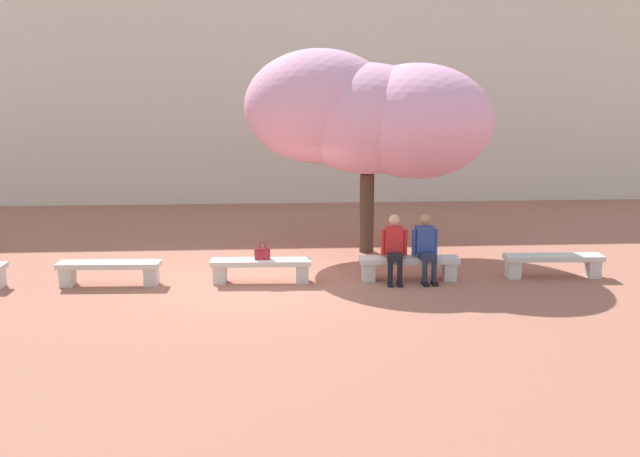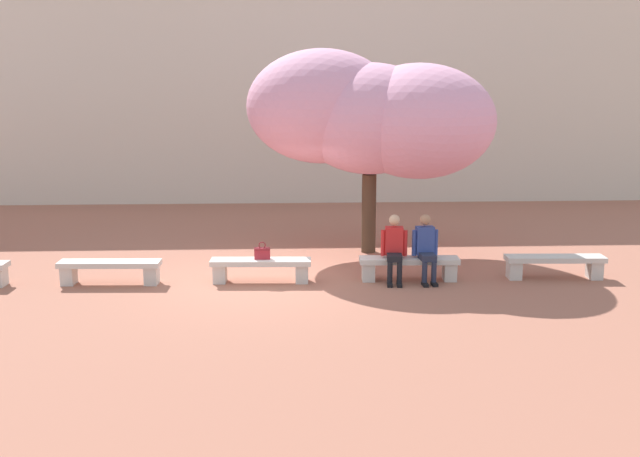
{
  "view_description": "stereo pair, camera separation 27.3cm",
  "coord_description": "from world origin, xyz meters",
  "px_view_note": "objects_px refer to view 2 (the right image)",
  "views": [
    {
      "loc": [
        0.21,
        -13.89,
        3.9
      ],
      "look_at": [
        1.14,
        0.2,
        1.0
      ],
      "focal_mm": 42.0,
      "sensor_mm": 36.0,
      "label": 1
    },
    {
      "loc": [
        0.49,
        -13.91,
        3.9
      ],
      "look_at": [
        1.14,
        0.2,
        1.0
      ],
      "focal_mm": 42.0,
      "sensor_mm": 36.0,
      "label": 2
    }
  ],
  "objects_px": {
    "stone_bench_near_west": "(110,268)",
    "person_seated_left": "(394,246)",
    "person_seated_right": "(426,246)",
    "handbag": "(262,252)",
    "stone_bench_near_east": "(409,265)",
    "cherry_tree_main": "(372,116)",
    "stone_bench_center": "(261,267)",
    "stone_bench_east_end": "(555,263)"
  },
  "relations": [
    {
      "from": "person_seated_right",
      "to": "cherry_tree_main",
      "type": "distance_m",
      "value": 3.47
    },
    {
      "from": "stone_bench_center",
      "to": "handbag",
      "type": "xyz_separation_m",
      "value": [
        0.03,
        0.03,
        0.27
      ]
    },
    {
      "from": "stone_bench_center",
      "to": "cherry_tree_main",
      "type": "bearing_deg",
      "value": 45.15
    },
    {
      "from": "stone_bench_east_end",
      "to": "person_seated_right",
      "type": "distance_m",
      "value": 2.59
    },
    {
      "from": "stone_bench_near_west",
      "to": "stone_bench_east_end",
      "type": "xyz_separation_m",
      "value": [
        8.58,
        0.0,
        0.0
      ]
    },
    {
      "from": "stone_bench_near_east",
      "to": "stone_bench_east_end",
      "type": "distance_m",
      "value": 2.86
    },
    {
      "from": "person_seated_left",
      "to": "person_seated_right",
      "type": "xyz_separation_m",
      "value": [
        0.61,
        -0.0,
        0.0
      ]
    },
    {
      "from": "stone_bench_near_east",
      "to": "stone_bench_east_end",
      "type": "xyz_separation_m",
      "value": [
        2.86,
        0.0,
        0.0
      ]
    },
    {
      "from": "stone_bench_near_east",
      "to": "cherry_tree_main",
      "type": "xyz_separation_m",
      "value": [
        -0.48,
        2.4,
        2.73
      ]
    },
    {
      "from": "stone_bench_near_west",
      "to": "handbag",
      "type": "distance_m",
      "value": 2.9
    },
    {
      "from": "stone_bench_center",
      "to": "stone_bench_near_east",
      "type": "relative_size",
      "value": 1.0
    },
    {
      "from": "stone_bench_near_east",
      "to": "cherry_tree_main",
      "type": "distance_m",
      "value": 3.66
    },
    {
      "from": "handbag",
      "to": "cherry_tree_main",
      "type": "relative_size",
      "value": 0.06
    },
    {
      "from": "stone_bench_near_east",
      "to": "person_seated_right",
      "type": "xyz_separation_m",
      "value": [
        0.3,
        -0.05,
        0.39
      ]
    },
    {
      "from": "person_seated_left",
      "to": "cherry_tree_main",
      "type": "distance_m",
      "value": 3.39
    },
    {
      "from": "stone_bench_east_end",
      "to": "cherry_tree_main",
      "type": "xyz_separation_m",
      "value": [
        -3.34,
        2.4,
        2.73
      ]
    },
    {
      "from": "stone_bench_near_west",
      "to": "stone_bench_near_east",
      "type": "relative_size",
      "value": 1.0
    },
    {
      "from": "person_seated_left",
      "to": "stone_bench_near_east",
      "type": "bearing_deg",
      "value": 9.9
    },
    {
      "from": "stone_bench_near_west",
      "to": "person_seated_left",
      "type": "bearing_deg",
      "value": -0.56
    },
    {
      "from": "stone_bench_east_end",
      "to": "handbag",
      "type": "bearing_deg",
      "value": 179.72
    },
    {
      "from": "stone_bench_center",
      "to": "stone_bench_near_west",
      "type": "bearing_deg",
      "value": 180.0
    },
    {
      "from": "stone_bench_near_west",
      "to": "person_seated_left",
      "type": "xyz_separation_m",
      "value": [
        5.42,
        -0.05,
        0.39
      ]
    },
    {
      "from": "stone_bench_near_west",
      "to": "person_seated_right",
      "type": "bearing_deg",
      "value": -0.51
    },
    {
      "from": "handbag",
      "to": "person_seated_left",
      "type": "bearing_deg",
      "value": -1.84
    },
    {
      "from": "stone_bench_near_west",
      "to": "cherry_tree_main",
      "type": "height_order",
      "value": "cherry_tree_main"
    },
    {
      "from": "stone_bench_near_east",
      "to": "stone_bench_center",
      "type": "bearing_deg",
      "value": 180.0
    },
    {
      "from": "stone_bench_near_west",
      "to": "stone_bench_near_east",
      "type": "height_order",
      "value": "same"
    },
    {
      "from": "stone_bench_near_west",
      "to": "person_seated_left",
      "type": "distance_m",
      "value": 5.43
    },
    {
      "from": "person_seated_right",
      "to": "handbag",
      "type": "height_order",
      "value": "person_seated_right"
    },
    {
      "from": "stone_bench_near_west",
      "to": "person_seated_left",
      "type": "relative_size",
      "value": 1.5
    },
    {
      "from": "stone_bench_east_end",
      "to": "person_seated_left",
      "type": "height_order",
      "value": "person_seated_left"
    },
    {
      "from": "stone_bench_east_end",
      "to": "person_seated_left",
      "type": "xyz_separation_m",
      "value": [
        -3.17,
        -0.05,
        0.39
      ]
    },
    {
      "from": "person_seated_right",
      "to": "stone_bench_near_west",
      "type": "bearing_deg",
      "value": 179.49
    },
    {
      "from": "stone_bench_near_east",
      "to": "cherry_tree_main",
      "type": "relative_size",
      "value": 0.36
    },
    {
      "from": "stone_bench_near_east",
      "to": "person_seated_right",
      "type": "height_order",
      "value": "person_seated_right"
    },
    {
      "from": "person_seated_right",
      "to": "cherry_tree_main",
      "type": "relative_size",
      "value": 0.24
    },
    {
      "from": "stone_bench_near_west",
      "to": "stone_bench_near_east",
      "type": "xyz_separation_m",
      "value": [
        5.72,
        0.0,
        0.0
      ]
    },
    {
      "from": "stone_bench_near_east",
      "to": "person_seated_left",
      "type": "bearing_deg",
      "value": -170.1
    },
    {
      "from": "stone_bench_near_east",
      "to": "person_seated_right",
      "type": "bearing_deg",
      "value": -9.97
    },
    {
      "from": "stone_bench_east_end",
      "to": "stone_bench_center",
      "type": "bearing_deg",
      "value": 180.0
    },
    {
      "from": "stone_bench_near_west",
      "to": "cherry_tree_main",
      "type": "xyz_separation_m",
      "value": [
        5.24,
        2.4,
        2.73
      ]
    },
    {
      "from": "stone_bench_near_west",
      "to": "person_seated_right",
      "type": "relative_size",
      "value": 1.5
    }
  ]
}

